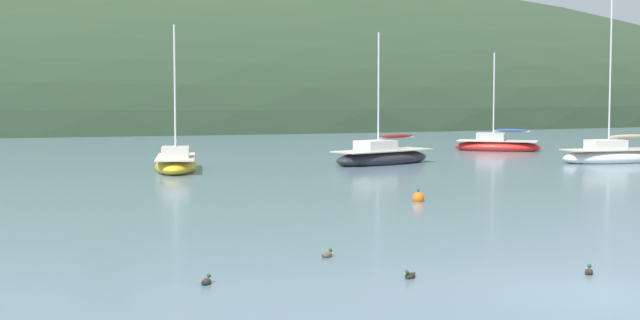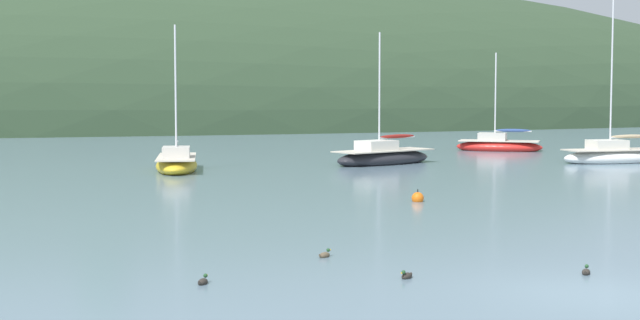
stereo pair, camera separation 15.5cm
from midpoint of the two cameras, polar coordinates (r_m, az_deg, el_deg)
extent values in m
plane|color=slate|center=(20.42, 15.84, -7.55)|extent=(400.00, 400.00, 0.00)
ellipsoid|color=#2D422B|center=(98.12, -9.63, 1.93)|extent=(150.00, 36.00, 31.21)
ellipsoid|color=red|center=(62.64, 10.46, 0.75)|extent=(5.53, 4.40, 0.86)
cube|color=beige|center=(62.62, 10.46, 1.10)|extent=(5.09, 4.05, 0.06)
cube|color=beige|center=(62.65, 10.07, 1.34)|extent=(2.09, 1.92, 0.50)
cylinder|color=silver|center=(62.55, 10.25, 3.64)|extent=(0.09, 0.09, 5.53)
cylinder|color=silver|center=(62.51, 11.25, 1.65)|extent=(1.95, 1.26, 0.07)
ellipsoid|color=#2D4784|center=(62.51, 11.25, 1.70)|extent=(1.94, 1.32, 0.20)
ellipsoid|color=#232328|center=(51.51, 3.80, 0.07)|extent=(6.46, 4.33, 0.98)
cube|color=beige|center=(51.48, 3.80, 0.56)|extent=(5.94, 3.98, 0.06)
cube|color=silver|center=(51.13, 3.40, 0.84)|extent=(2.34, 2.02, 0.54)
cylinder|color=silver|center=(51.15, 3.57, 3.99)|extent=(0.09, 0.09, 6.16)
cylinder|color=silver|center=(52.11, 4.60, 1.33)|extent=(2.40, 1.08, 0.07)
ellipsoid|color=maroon|center=(52.10, 4.60, 1.39)|extent=(2.35, 1.16, 0.20)
ellipsoid|color=white|center=(54.63, 16.86, 0.13)|extent=(5.97, 2.09, 0.95)
cube|color=beige|center=(54.60, 16.87, 0.58)|extent=(5.50, 1.92, 0.06)
cube|color=silver|center=(54.33, 16.45, 0.85)|extent=(1.92, 1.34, 0.53)
cylinder|color=silver|center=(54.33, 16.70, 4.77)|extent=(0.09, 0.09, 7.97)
cylinder|color=silver|center=(55.07, 17.73, 1.27)|extent=(2.50, 0.10, 0.07)
ellipsoid|color=tan|center=(55.07, 17.73, 1.32)|extent=(2.40, 0.23, 0.20)
ellipsoid|color=gold|center=(47.80, -8.25, -0.32)|extent=(2.88, 6.05, 0.93)
cube|color=beige|center=(47.77, -8.26, 0.18)|extent=(2.65, 5.57, 0.06)
cube|color=beige|center=(47.29, -8.28, 0.45)|extent=(1.56, 2.04, 0.53)
cylinder|color=silver|center=(47.35, -8.31, 3.98)|extent=(0.09, 0.09, 6.34)
cylinder|color=silver|center=(48.65, -8.24, 1.01)|extent=(0.46, 2.42, 0.07)
sphere|color=orange|center=(35.13, 5.84, -2.23)|extent=(0.44, 0.44, 0.44)
cylinder|color=black|center=(35.10, 5.84, -1.79)|extent=(0.04, 0.04, 0.10)
ellipsoid|color=brown|center=(23.80, 0.45, -5.58)|extent=(0.38, 0.34, 0.16)
sphere|color=#1E4723|center=(23.89, 0.67, -5.27)|extent=(0.09, 0.09, 0.09)
cone|color=gold|center=(23.94, 0.76, -5.26)|extent=(0.06, 0.06, 0.04)
cone|color=brown|center=(23.67, 0.22, -5.55)|extent=(0.10, 0.10, 0.08)
ellipsoid|color=#2D2823|center=(21.35, 5.29, -6.76)|extent=(0.38, 0.36, 0.16)
sphere|color=#1E4723|center=(21.21, 5.10, -6.53)|extent=(0.09, 0.09, 0.09)
cone|color=gold|center=(21.15, 5.01, -6.57)|extent=(0.06, 0.06, 0.04)
cone|color=#2D2823|center=(21.48, 5.49, -6.61)|extent=(0.10, 0.10, 0.08)
ellipsoid|color=#2D2823|center=(20.78, -6.63, -7.08)|extent=(0.33, 0.38, 0.16)
sphere|color=#1E4723|center=(20.89, -6.47, -6.71)|extent=(0.09, 0.09, 0.09)
cone|color=gold|center=(20.95, -6.40, -6.69)|extent=(0.05, 0.06, 0.04)
cone|color=#2D2823|center=(20.64, -6.79, -7.07)|extent=(0.10, 0.10, 0.08)
ellipsoid|color=#2D2823|center=(22.49, 15.42, -6.33)|extent=(0.34, 0.38, 0.16)
sphere|color=#1E4723|center=(22.62, 15.46, -5.98)|extent=(0.09, 0.09, 0.09)
cone|color=gold|center=(22.68, 15.47, -5.96)|extent=(0.06, 0.06, 0.04)
cone|color=#2D2823|center=(22.34, 15.40, -6.32)|extent=(0.10, 0.10, 0.08)
camera|label=1|loc=(0.08, -89.88, 0.01)|focal=54.96mm
camera|label=2|loc=(0.08, 90.12, -0.01)|focal=54.96mm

